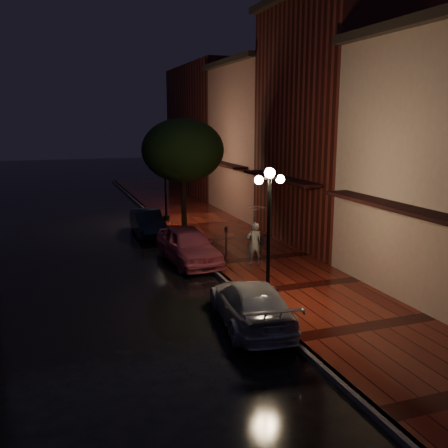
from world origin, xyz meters
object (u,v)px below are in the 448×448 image
object	(u,v)px
streetlamp_near	(269,229)
streetlamp_far	(165,178)
woman_with_umbrella	(255,225)
parking_meter	(226,239)
pink_car	(188,245)
street_tree	(183,152)
silver_car	(251,303)
navy_car	(148,222)

from	to	relation	value
streetlamp_near	streetlamp_far	xyz separation A→B (m)	(0.00, 14.00, 0.00)
woman_with_umbrella	streetlamp_near	bearing A→B (deg)	80.36
streetlamp_near	parking_meter	distance (m)	5.94
streetlamp_near	pink_car	xyz separation A→B (m)	(-0.95, 5.83, -1.84)
streetlamp_far	street_tree	distance (m)	3.44
silver_car	street_tree	bearing A→B (deg)	-88.66
streetlamp_far	silver_car	world-z (taller)	streetlamp_far
streetlamp_near	woman_with_umbrella	world-z (taller)	streetlamp_near
street_tree	woman_with_umbrella	size ratio (longest dim) A/B	2.38
streetlamp_far	pink_car	bearing A→B (deg)	-96.64
navy_car	silver_car	xyz separation A→B (m)	(0.59, -12.49, -0.00)
streetlamp_far	street_tree	size ratio (longest dim) A/B	0.74
streetlamp_near	pink_car	distance (m)	6.19
streetlamp_near	pink_car	world-z (taller)	streetlamp_near
streetlamp_far	silver_car	bearing A→B (deg)	-93.64
pink_car	streetlamp_near	bearing A→B (deg)	-84.87
streetlamp_far	navy_car	distance (m)	3.50
street_tree	pink_car	size ratio (longest dim) A/B	1.30
silver_car	pink_car	bearing A→B (deg)	-82.88
street_tree	parking_meter	xyz separation A→B (m)	(0.39, -5.33, -3.31)
silver_car	parking_meter	bearing A→B (deg)	-96.47
streetlamp_near	parking_meter	bearing A→B (deg)	83.46
street_tree	navy_car	xyz separation A→B (m)	(-1.80, 0.55, -3.60)
street_tree	pink_car	bearing A→B (deg)	-103.19
street_tree	navy_car	bearing A→B (deg)	163.07
navy_car	pink_car	bearing A→B (deg)	-82.91
pink_car	navy_car	xyz separation A→B (m)	(-0.59, 5.71, -0.11)
streetlamp_far	woman_with_umbrella	bearing A→B (deg)	-82.29
streetlamp_far	parking_meter	xyz separation A→B (m)	(0.65, -8.33, -1.66)
streetlamp_far	streetlamp_near	bearing A→B (deg)	-90.00
streetlamp_near	streetlamp_far	bearing A→B (deg)	90.00
navy_car	woman_with_umbrella	distance (m)	7.95
streetlamp_near	woman_with_umbrella	size ratio (longest dim) A/B	1.77
streetlamp_near	navy_car	bearing A→B (deg)	97.61
pink_car	silver_car	xyz separation A→B (m)	(0.00, -6.79, -0.11)
silver_car	woman_with_umbrella	xyz separation A→B (m)	(2.28, 5.16, 1.11)
street_tree	parking_meter	world-z (taller)	street_tree
pink_car	woman_with_umbrella	distance (m)	2.97
silver_car	woman_with_umbrella	world-z (taller)	woman_with_umbrella
street_tree	parking_meter	bearing A→B (deg)	-85.80
streetlamp_far	pink_car	xyz separation A→B (m)	(-0.95, -8.17, -1.84)
street_tree	parking_meter	size ratio (longest dim) A/B	4.45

